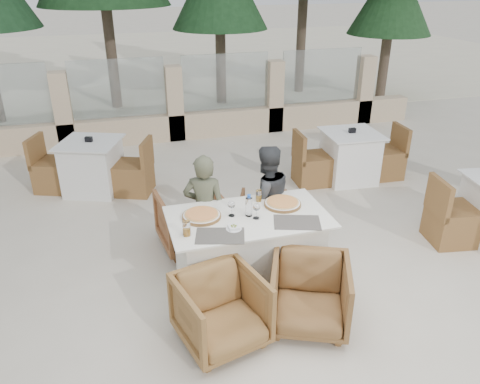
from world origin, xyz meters
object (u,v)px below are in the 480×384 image
object	(u,v)px
pizza_right	(283,203)
armchair_far_right	(263,216)
pizza_left	(202,215)
diner_right	(266,200)
beer_glass_left	(187,228)
bg_table_b	(349,157)
bg_table_a	(93,167)
beer_glass_right	(259,196)
diner_left	(205,210)
armchair_near_right	(310,294)
wine_glass_centre	(232,208)
wine_glass_near	(256,210)
water_bottle	(249,205)
olive_dish	(234,227)
dining_table	(248,249)
armchair_far_left	(191,220)
armchair_near_left	(221,311)

from	to	relation	value
pizza_right	armchair_far_right	distance (m)	0.89
pizza_left	armchair_far_right	size ratio (longest dim) A/B	0.66
diner_right	beer_glass_left	bearing A→B (deg)	27.30
bg_table_b	bg_table_a	bearing A→B (deg)	173.52
beer_glass_left	beer_glass_right	bearing A→B (deg)	29.66
diner_left	bg_table_b	xyz separation A→B (m)	(2.61, 1.59, -0.25)
beer_glass_right	armchair_near_right	distance (m)	1.21
wine_glass_centre	diner_left	size ratio (longest dim) A/B	0.14
wine_glass_near	beer_glass_left	distance (m)	0.73
water_bottle	armchair_far_right	distance (m)	1.13
bg_table_a	bg_table_b	distance (m)	3.87
water_bottle	beer_glass_right	distance (m)	0.35
wine_glass_near	olive_dish	distance (m)	0.31
wine_glass_centre	wine_glass_near	bearing A→B (deg)	-28.27
wine_glass_near	water_bottle	bearing A→B (deg)	127.09
dining_table	wine_glass_centre	size ratio (longest dim) A/B	8.70
wine_glass_centre	dining_table	bearing A→B (deg)	-19.05
pizza_left	olive_dish	size ratio (longest dim) A/B	3.50
armchair_far_left	beer_glass_left	bearing A→B (deg)	71.91
pizza_right	diner_right	xyz separation A→B (m)	(-0.05, 0.38, -0.15)
wine_glass_centre	armchair_near_right	size ratio (longest dim) A/B	0.26
water_bottle	olive_dish	bearing A→B (deg)	-134.61
beer_glass_right	diner_right	bearing A→B (deg)	54.63
armchair_near_left	diner_left	xyz separation A→B (m)	(0.14, 1.29, 0.31)
olive_dish	armchair_near_left	world-z (taller)	olive_dish
wine_glass_near	armchair_near_right	xyz separation A→B (m)	(0.28, -0.73, -0.54)
olive_dish	armchair_far_right	xyz separation A→B (m)	(0.66, 1.06, -0.53)
pizza_right	bg_table_a	distance (m)	3.30
water_bottle	diner_left	distance (m)	0.65
dining_table	armchair_near_right	world-z (taller)	dining_table
pizza_left	armchair_near_left	bearing A→B (deg)	-92.02
wine_glass_centre	armchair_far_right	world-z (taller)	wine_glass_centre
olive_dish	armchair_near_right	xyz separation A→B (m)	(0.55, -0.59, -0.47)
pizza_right	diner_left	distance (m)	0.85
pizza_left	armchair_far_right	bearing A→B (deg)	39.51
wine_glass_near	beer_glass_right	bearing A→B (deg)	68.42
armchair_far_left	wine_glass_centre	bearing A→B (deg)	102.39
armchair_near_left	armchair_far_left	bearing A→B (deg)	74.30
pizza_left	wine_glass_centre	xyz separation A→B (m)	(0.29, -0.05, 0.07)
dining_table	armchair_near_right	size ratio (longest dim) A/B	2.24
pizza_left	olive_dish	bearing A→B (deg)	-51.85
armchair_near_left	bg_table_b	world-z (taller)	bg_table_b
wine_glass_near	armchair_near_left	size ratio (longest dim) A/B	0.26
armchair_near_right	water_bottle	bearing A→B (deg)	136.03
wine_glass_centre	armchair_near_left	world-z (taller)	wine_glass_centre
pizza_left	bg_table_a	xyz separation A→B (m)	(-1.08, 2.66, -0.41)
armchair_far_left	diner_left	world-z (taller)	diner_left
wine_glass_centre	bg_table_b	xyz separation A→B (m)	(2.43, 2.03, -0.48)
beer_glass_right	diner_right	world-z (taller)	diner_right
pizza_right	diner_left	xyz separation A→B (m)	(-0.75, 0.37, -0.16)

